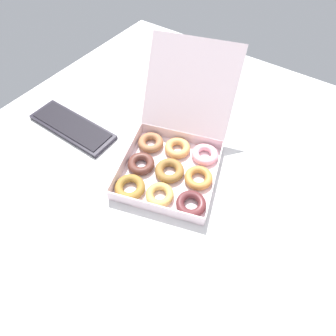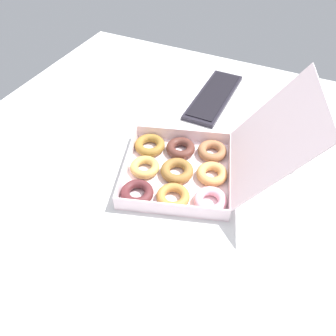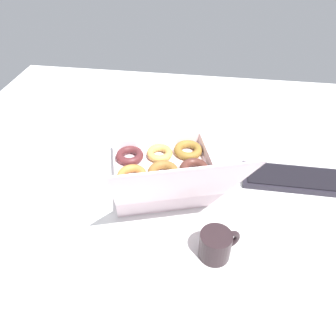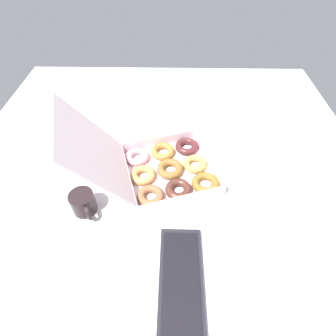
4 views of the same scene
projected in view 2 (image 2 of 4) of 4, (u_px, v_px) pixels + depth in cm
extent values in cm
cube|color=silver|center=(179.00, 187.00, 108.65)|extent=(180.00, 180.00, 2.00)
cube|color=white|center=(177.00, 174.00, 111.32)|extent=(43.83, 43.83, 0.40)
cube|color=white|center=(183.00, 135.00, 121.25)|extent=(10.88, 33.46, 5.20)
cube|color=white|center=(171.00, 209.00, 97.38)|extent=(10.88, 33.46, 5.20)
cube|color=white|center=(127.00, 163.00, 110.93)|extent=(32.70, 10.64, 5.20)
cube|color=white|center=(230.00, 173.00, 107.70)|extent=(32.70, 10.64, 5.20)
cube|color=white|center=(273.00, 136.00, 94.55)|extent=(39.36, 29.61, 29.09)
torus|color=olive|center=(150.00, 145.00, 119.00)|extent=(12.04, 12.04, 3.07)
torus|color=tan|center=(145.00, 167.00, 111.19)|extent=(12.25, 12.25, 2.83)
torus|color=#532427|center=(137.00, 193.00, 103.26)|extent=(14.94, 14.94, 2.97)
torus|color=#542C24|center=(181.00, 148.00, 117.86)|extent=(12.62, 12.62, 3.16)
torus|color=olive|center=(177.00, 171.00, 109.97)|extent=(15.06, 15.06, 3.24)
torus|color=#B57938|center=(173.00, 197.00, 102.19)|extent=(14.22, 14.22, 2.89)
torus|color=#96603C|center=(212.00, 151.00, 116.82)|extent=(12.92, 12.92, 3.11)
torus|color=tan|center=(212.00, 174.00, 108.99)|extent=(12.75, 12.75, 3.12)
torus|color=pink|center=(210.00, 200.00, 101.19)|extent=(13.78, 13.78, 2.93)
cube|color=black|center=(214.00, 97.00, 142.56)|extent=(40.55, 13.69, 1.80)
cube|color=black|center=(214.00, 94.00, 141.77)|extent=(37.30, 11.52, 0.40)
cylinder|color=black|center=(285.00, 157.00, 111.21)|extent=(8.94, 8.94, 8.60)
torus|color=black|center=(280.00, 147.00, 114.53)|extent=(6.30, 4.77, 6.43)
cylinder|color=black|center=(287.00, 151.00, 109.24)|extent=(7.87, 7.87, 0.52)
cube|color=white|center=(68.00, 185.00, 107.87)|extent=(18.17, 17.55, 0.15)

